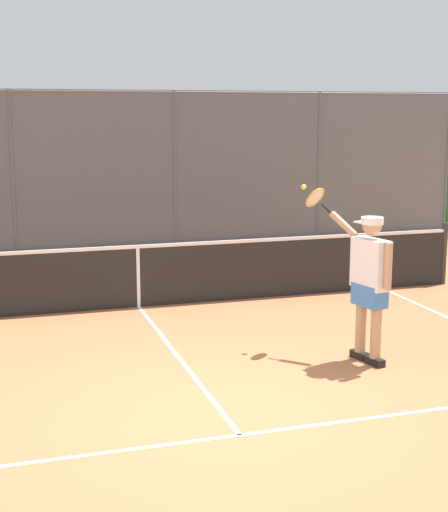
# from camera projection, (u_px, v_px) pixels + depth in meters

# --- Properties ---
(ground_plane) EXTENTS (60.00, 60.00, 0.00)m
(ground_plane) POSITION_uv_depth(u_px,v_px,m) (224.00, 415.00, 7.43)
(ground_plane) COLOR #B76B42
(court_line_markings) EXTENTS (8.37, 8.93, 0.01)m
(court_line_markings) POSITION_uv_depth(u_px,v_px,m) (253.00, 451.00, 6.62)
(court_line_markings) COLOR white
(court_line_markings) RESTS_ON ground
(fence_backdrop) EXTENTS (19.35, 1.37, 3.37)m
(fence_backdrop) POSITION_uv_depth(u_px,v_px,m) (92.00, 181.00, 15.95)
(fence_backdrop) COLOR #565B60
(fence_backdrop) RESTS_ON ground
(tennis_net) EXTENTS (10.76, 0.09, 1.07)m
(tennis_net) POSITION_uv_depth(u_px,v_px,m) (138.00, 275.00, 11.46)
(tennis_net) COLOR #2D2D2D
(tennis_net) RESTS_ON ground
(tennis_player) EXTENTS (0.68, 1.36, 2.04)m
(tennis_player) POSITION_uv_depth(u_px,v_px,m) (369.00, 277.00, 8.83)
(tennis_player) COLOR black
(tennis_player) RESTS_ON ground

